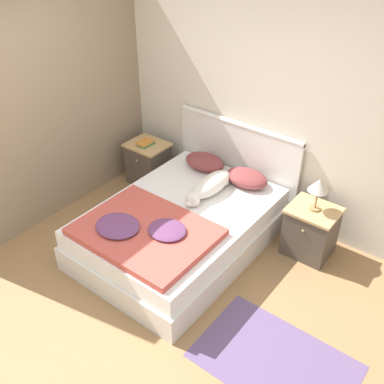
{
  "coord_description": "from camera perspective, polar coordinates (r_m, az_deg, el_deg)",
  "views": [
    {
      "loc": [
        2.21,
        -1.76,
        3.13
      ],
      "look_at": [
        -0.09,
        1.22,
        0.57
      ],
      "focal_mm": 42.0,
      "sensor_mm": 36.0,
      "label": 1
    }
  ],
  "objects": [
    {
      "name": "headboard",
      "position": [
        5.15,
        5.7,
        3.83
      ],
      "size": [
        1.55,
        0.06,
        1.04
      ],
      "color": "silver",
      "rests_on": "ground_plane"
    },
    {
      "name": "rug",
      "position": [
        3.88,
        10.49,
        -20.36
      ],
      "size": [
        1.23,
        0.82,
        0.0
      ],
      "color": "#604C75",
      "rests_on": "ground_plane"
    },
    {
      "name": "wall_side_left",
      "position": [
        5.1,
        -15.32,
        11.67
      ],
      "size": [
        0.06,
        3.1,
        2.55
      ],
      "color": "gray",
      "rests_on": "ground_plane"
    },
    {
      "name": "table_lamp",
      "position": [
        4.38,
        15.81,
        0.69
      ],
      "size": [
        0.2,
        0.2,
        0.34
      ],
      "color": "#9E7A4C",
      "rests_on": "nightstand_right"
    },
    {
      "name": "pillow_right",
      "position": [
        4.85,
        6.94,
        1.79
      ],
      "size": [
        0.48,
        0.33,
        0.15
      ],
      "color": "brown",
      "rests_on": "bed"
    },
    {
      "name": "book_stack",
      "position": [
        5.49,
        -5.94,
        6.22
      ],
      "size": [
        0.14,
        0.2,
        0.05
      ],
      "color": "#337547",
      "rests_on": "nightstand_left"
    },
    {
      "name": "ground_plane",
      "position": [
        4.21,
        -9.54,
        -14.4
      ],
      "size": [
        16.0,
        16.0,
        0.0
      ],
      "primitive_type": "plane",
      "color": "#997047"
    },
    {
      "name": "bed",
      "position": [
        4.62,
        -1.54,
        -4.61
      ],
      "size": [
        1.47,
        2.03,
        0.47
      ],
      "color": "silver",
      "rests_on": "ground_plane"
    },
    {
      "name": "pillow_left",
      "position": [
        5.11,
        1.63,
        3.85
      ],
      "size": [
        0.48,
        0.33,
        0.15
      ],
      "color": "brown",
      "rests_on": "bed"
    },
    {
      "name": "quilt",
      "position": [
        4.16,
        -6.09,
        -4.94
      ],
      "size": [
        1.22,
        0.94,
        0.12
      ],
      "color": "#BC4C42",
      "rests_on": "bed"
    },
    {
      "name": "nightstand_left",
      "position": [
        5.66,
        -5.55,
        3.68
      ],
      "size": [
        0.48,
        0.42,
        0.54
      ],
      "color": "#4C4238",
      "rests_on": "ground_plane"
    },
    {
      "name": "wall_back",
      "position": [
        4.84,
        7.57,
        11.37
      ],
      "size": [
        9.0,
        0.06,
        2.55
      ],
      "color": "beige",
      "rests_on": "ground_plane"
    },
    {
      "name": "dog",
      "position": [
        4.67,
        2.29,
        0.79
      ],
      "size": [
        0.23,
        0.81,
        0.18
      ],
      "color": "silver",
      "rests_on": "bed"
    },
    {
      "name": "nightstand_right",
      "position": [
        4.68,
        14.79,
        -4.79
      ],
      "size": [
        0.48,
        0.42,
        0.54
      ],
      "color": "#4C4238",
      "rests_on": "ground_plane"
    }
  ]
}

